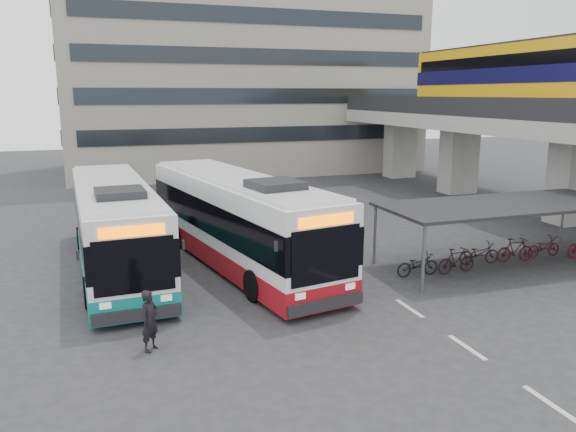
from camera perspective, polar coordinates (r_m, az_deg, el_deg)
name	(u,v)px	position (r m, az deg, el deg)	size (l,w,h in m)	color
ground	(339,318)	(17.66, 5.16, -10.32)	(120.00, 120.00, 0.00)	#28282B
viaduct	(529,103)	(35.65, 23.27, 10.47)	(8.00, 32.00, 9.68)	gray
bike_shelter	(503,230)	(24.04, 20.97, -1.34)	(10.00, 4.00, 2.54)	#595B60
office_block	(239,28)	(52.73, -5.05, 18.52)	(30.00, 15.00, 25.00)	gray
road_markings	(467,347)	(16.48, 17.73, -12.59)	(0.15, 7.60, 0.01)	beige
bus_main	(238,221)	(22.62, -5.11, -0.48)	(5.11, 13.31, 3.85)	white
bus_teal	(115,227)	(22.89, -17.15, -1.04)	(3.32, 12.57, 3.68)	white
pedestrian	(150,321)	(15.69, -13.85, -10.29)	(0.62, 0.41, 1.70)	black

